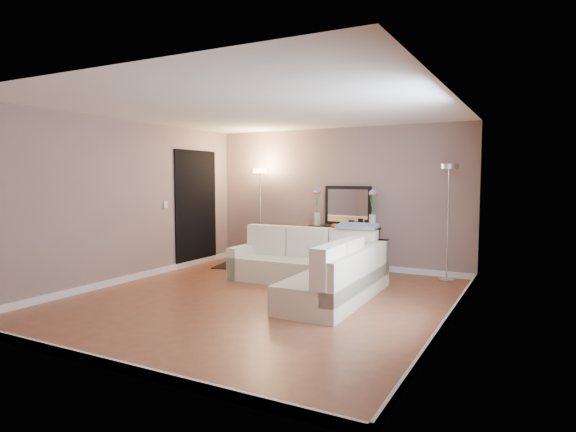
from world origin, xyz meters
The scene contains 23 objects.
floor centered at (0.00, 0.00, -0.01)m, with size 5.00×5.50×0.01m, color brown.
ceiling centered at (0.00, 0.00, 2.60)m, with size 5.00×5.50×0.01m, color white.
wall_back centered at (0.00, 2.76, 1.30)m, with size 5.00×0.02×2.60m, color gray.
wall_front centered at (0.00, -2.76, 1.30)m, with size 5.00×0.02×2.60m, color gray.
wall_left centered at (-2.51, 0.00, 1.30)m, with size 0.02×5.50×2.60m, color gray.
wall_right centered at (2.51, 0.00, 1.30)m, with size 0.02×5.50×2.60m, color gray.
baseboard_back centered at (0.00, 2.73, 0.05)m, with size 5.00×0.03×0.10m, color white.
baseboard_front centered at (0.00, -2.73, 0.05)m, with size 5.00×0.03×0.10m, color white.
baseboard_left centered at (-2.48, 0.00, 0.05)m, with size 0.03×5.50×0.10m, color white.
baseboard_right centered at (2.48, 0.00, 0.05)m, with size 0.03×5.50×0.10m, color white.
doorway centered at (-2.48, 1.70, 1.10)m, with size 0.02×1.20×2.20m, color black.
switch_plate centered at (-2.48, 0.85, 1.20)m, with size 0.02×0.08×0.12m, color white.
sectional_sofa centered at (0.43, 0.87, 0.32)m, with size 2.53×2.39×0.87m.
throw_blanket centered at (0.86, 1.48, 0.93)m, with size 0.63×0.36×0.05m, color gray.
console_table centered at (0.17, 2.48, 0.45)m, with size 1.32×0.45×0.80m.
leaning_mirror centered at (0.26, 2.64, 1.17)m, with size 0.92×0.11×0.72m.
table_decor centered at (0.24, 2.44, 0.83)m, with size 0.55×0.13×0.13m.
flower_vase_left centered at (-0.30, 2.52, 1.09)m, with size 0.15×0.13×0.68m.
flower_vase_right centered at (0.80, 2.44, 1.09)m, with size 0.15×0.13×0.68m.
floor_lamp_lit centered at (-1.47, 2.40, 1.31)m, with size 0.32×0.32×1.85m.
floor_lamp_unlit centered at (2.07, 2.41, 1.34)m, with size 0.33×0.33×1.90m.
charcoal_rug centered at (-1.48, 2.04, 0.01)m, with size 1.21×0.91×0.02m, color black.
black_bag centered at (-1.66, 1.89, 0.12)m, with size 0.34×0.24×0.22m, color black.
Camera 1 is at (3.41, -5.61, 1.68)m, focal length 30.00 mm.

